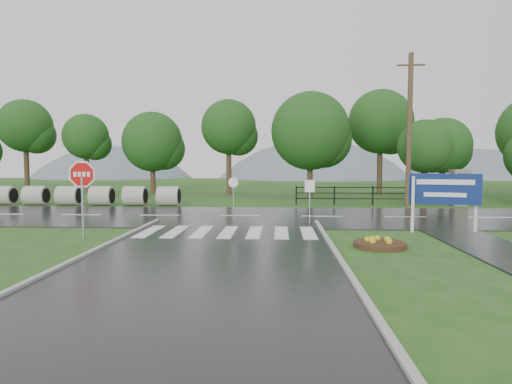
{
  "coord_description": "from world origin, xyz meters",
  "views": [
    {
      "loc": [
        1.89,
        -10.86,
        2.68
      ],
      "look_at": [
        1.0,
        6.0,
        1.5
      ],
      "focal_mm": 30.0,
      "sensor_mm": 36.0,
      "label": 1
    }
  ],
  "objects": [
    {
      "name": "stop_sign",
      "position": [
        -4.99,
        3.74,
        2.01
      ],
      "size": [
        1.29,
        0.06,
        2.9
      ],
      "color": "#939399",
      "rests_on": "ground"
    },
    {
      "name": "utility_pole_east",
      "position": [
        9.74,
        15.5,
        4.66
      ],
      "size": [
        1.63,
        0.31,
        9.17
      ],
      "color": "#473523",
      "rests_on": "ground"
    },
    {
      "name": "flower_bed",
      "position": [
        5.09,
        2.64,
        0.12
      ],
      "size": [
        1.63,
        1.63,
        0.33
      ],
      "color": "#332111",
      "rests_on": "ground"
    },
    {
      "name": "crosswalk",
      "position": [
        0.0,
        5.0,
        0.06
      ],
      "size": [
        6.5,
        2.8,
        0.02
      ],
      "color": "silver",
      "rests_on": "ground"
    },
    {
      "name": "reg_sign_small",
      "position": [
        3.23,
        7.51,
        1.38
      ],
      "size": [
        0.43,
        0.05,
        1.92
      ],
      "color": "#939399",
      "rests_on": "ground"
    },
    {
      "name": "hills",
      "position": [
        3.49,
        65.0,
        -15.54
      ],
      "size": [
        102.0,
        48.0,
        48.0
      ],
      "color": "slate",
      "rests_on": "ground"
    },
    {
      "name": "reg_sign_round",
      "position": [
        -0.17,
        8.53,
        1.28
      ],
      "size": [
        0.46,
        0.09,
        1.99
      ],
      "color": "#939399",
      "rests_on": "ground"
    },
    {
      "name": "ground",
      "position": [
        0.0,
        0.0,
        0.0
      ],
      "size": [
        120.0,
        120.0,
        0.0
      ],
      "primitive_type": "plane",
      "color": "#26501A",
      "rests_on": "ground"
    },
    {
      "name": "fence_west",
      "position": [
        7.75,
        16.0,
        0.72
      ],
      "size": [
        9.58,
        0.08,
        1.2
      ],
      "color": "black",
      "rests_on": "ground"
    },
    {
      "name": "estate_billboard",
      "position": [
        8.2,
        5.7,
        1.55
      ],
      "size": [
        2.51,
        0.7,
        2.25
      ],
      "color": "silver",
      "rests_on": "ground"
    },
    {
      "name": "pillar_west",
      "position": [
        13.0,
        16.0,
        1.18
      ],
      "size": [
        1.0,
        1.0,
        2.24
      ],
      "color": "gray",
      "rests_on": "ground"
    },
    {
      "name": "culvert_pipes",
      "position": [
        -11.16,
        15.0,
        0.6
      ],
      "size": [
        13.9,
        1.2,
        1.2
      ],
      "color": "#9E9B93",
      "rests_on": "ground"
    },
    {
      "name": "treeline",
      "position": [
        1.0,
        24.0,
        0.0
      ],
      "size": [
        83.2,
        5.2,
        10.0
      ],
      "color": "#174314",
      "rests_on": "ground"
    },
    {
      "name": "walkway",
      "position": [
        8.5,
        4.0,
        0.0
      ],
      "size": [
        2.2,
        11.0,
        0.04
      ],
      "primitive_type": "cube",
      "color": "#29292C",
      "rests_on": "ground"
    },
    {
      "name": "entrance_tree_left",
      "position": [
        11.36,
        17.5,
        3.68
      ],
      "size": [
        3.46,
        3.46,
        5.44
      ],
      "color": "#3D2B1C",
      "rests_on": "ground"
    },
    {
      "name": "main_road",
      "position": [
        0.0,
        10.0,
        0.0
      ],
      "size": [
        90.0,
        8.0,
        0.04
      ],
      "primitive_type": "cube",
      "color": "black",
      "rests_on": "ground"
    },
    {
      "name": "curb_right",
      "position": [
        3.55,
        -4.0,
        0.0
      ],
      "size": [
        0.15,
        24.0,
        0.12
      ],
      "primitive_type": "cube",
      "color": "#A3A39B",
      "rests_on": "ground"
    }
  ]
}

